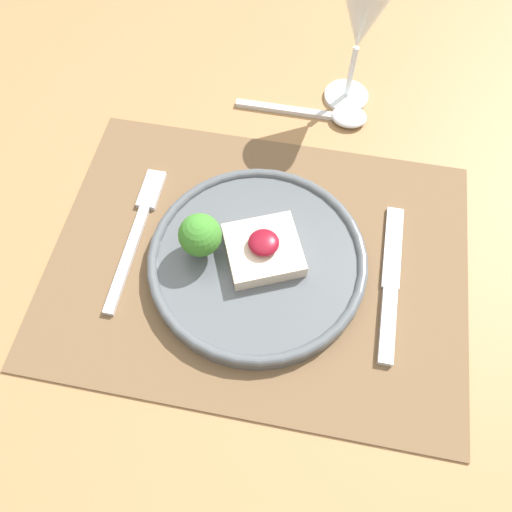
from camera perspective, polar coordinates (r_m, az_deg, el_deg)
ground_plane at (r=1.31m, az=0.13°, el=-16.04°), size 8.00×8.00×0.00m
dining_table at (r=0.66m, az=0.24°, el=-3.87°), size 1.33×1.21×0.76m
placemat at (r=0.59m, az=0.27°, el=-0.51°), size 0.48×0.36×0.00m
dinner_plate at (r=0.57m, az=-0.28°, el=-0.18°), size 0.25×0.25×0.07m
fork at (r=0.62m, az=-13.29°, el=3.27°), size 0.02×0.20×0.01m
knife at (r=0.58m, az=15.05°, el=-3.90°), size 0.02×0.20×0.01m
spoon at (r=0.72m, az=8.75°, el=15.66°), size 0.18×0.04×0.01m
wine_glass_near at (r=0.68m, az=12.05°, el=24.88°), size 0.07×0.07×0.18m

